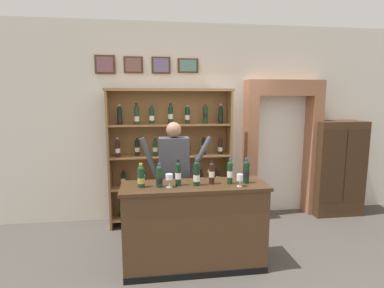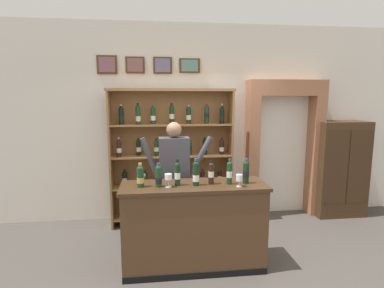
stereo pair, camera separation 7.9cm
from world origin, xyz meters
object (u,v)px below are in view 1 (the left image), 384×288
object	(u,v)px
tasting_bottle_prosecco	(178,173)
tasting_bottle_riserva	(212,173)
shopkeeper	(174,172)
wine_glass_left	(169,178)
wine_glass_right	(240,178)
tasting_bottle_vin_santo	(246,171)
tasting_bottle_rosso	(141,176)
tasting_counter	(194,226)
tasting_bottle_grappa	(159,176)
tasting_bottle_super_tuscan	(197,173)
wine_shelf	(171,154)
side_cabinet	(336,168)
tasting_bottle_brunello	(230,172)

from	to	relation	value
tasting_bottle_prosecco	tasting_bottle_riserva	distance (m)	0.40
shopkeeper	wine_glass_left	bearing A→B (deg)	-99.94
tasting_bottle_prosecco	wine_glass_right	distance (m)	0.71
tasting_bottle_vin_santo	wine_glass_left	world-z (taller)	tasting_bottle_vin_santo
shopkeeper	tasting_bottle_rosso	size ratio (longest dim) A/B	6.20
tasting_counter	wine_glass_right	world-z (taller)	wine_glass_right
tasting_counter	tasting_bottle_prosecco	world-z (taller)	tasting_bottle_prosecco
tasting_bottle_vin_santo	tasting_bottle_grappa	bearing A→B (deg)	-178.65
tasting_bottle_grappa	tasting_bottle_prosecco	distance (m)	0.22
tasting_bottle_super_tuscan	wine_shelf	bearing A→B (deg)	98.44
tasting_bottle_rosso	tasting_bottle_super_tuscan	distance (m)	0.64
wine_shelf	tasting_bottle_grappa	size ratio (longest dim) A/B	7.86
tasting_bottle_vin_santo	wine_glass_right	distance (m)	0.18
side_cabinet	tasting_bottle_rosso	world-z (taller)	side_cabinet
tasting_bottle_vin_santo	wine_glass_right	size ratio (longest dim) A/B	2.12
tasting_bottle_brunello	wine_glass_left	size ratio (longest dim) A/B	2.00
tasting_bottle_super_tuscan	wine_glass_right	size ratio (longest dim) A/B	2.22
tasting_bottle_prosecco	tasting_bottle_brunello	bearing A→B (deg)	-1.41
shopkeeper	wine_glass_right	world-z (taller)	shopkeeper
side_cabinet	shopkeeper	xyz separation A→B (m)	(-2.94, -0.86, 0.24)
tasting_bottle_grappa	tasting_bottle_super_tuscan	size ratio (longest dim) A/B	0.87
wine_shelf	side_cabinet	distance (m)	2.95
tasting_bottle_prosecco	wine_glass_left	xyz separation A→B (m)	(-0.11, -0.05, -0.03)
tasting_bottle_riserva	wine_glass_left	distance (m)	0.51
side_cabinet	tasting_bottle_brunello	bearing A→B (deg)	-148.52
wine_glass_right	tasting_bottle_prosecco	bearing A→B (deg)	168.83
tasting_bottle_super_tuscan	shopkeeper	bearing A→B (deg)	110.57
tasting_bottle_riserva	wine_shelf	bearing A→B (deg)	106.03
tasting_bottle_grappa	tasting_bottle_riserva	size ratio (longest dim) A/B	0.97
tasting_counter	wine_glass_left	world-z (taller)	wine_glass_left
shopkeeper	tasting_bottle_vin_santo	bearing A→B (deg)	-34.26
side_cabinet	tasting_counter	world-z (taller)	side_cabinet
tasting_counter	tasting_bottle_prosecco	bearing A→B (deg)	-176.09
tasting_bottle_vin_santo	wine_glass_right	bearing A→B (deg)	-132.55
shopkeeper	tasting_counter	bearing A→B (deg)	-69.78
tasting_bottle_prosecco	tasting_bottle_vin_santo	xyz separation A→B (m)	(0.82, -0.01, -0.00)
tasting_bottle_rosso	tasting_counter	bearing A→B (deg)	2.49
tasting_bottle_riserva	wine_glass_left	bearing A→B (deg)	-173.15
wine_shelf	tasting_bottle_prosecco	size ratio (longest dim) A/B	7.04
tasting_bottle_prosecco	wine_glass_left	bearing A→B (deg)	-153.46
tasting_bottle_riserva	tasting_bottle_rosso	bearing A→B (deg)	-178.57
side_cabinet	shopkeeper	distance (m)	3.07
tasting_bottle_rosso	tasting_bottle_riserva	size ratio (longest dim) A/B	0.98
tasting_bottle_prosecco	tasting_bottle_brunello	world-z (taller)	tasting_bottle_prosecco
wine_shelf	tasting_counter	xyz separation A→B (m)	(0.19, -1.37, -0.63)
tasting_bottle_riserva	wine_glass_right	bearing A→B (deg)	-25.80
tasting_counter	shopkeeper	world-z (taller)	shopkeeper
tasting_bottle_rosso	tasting_bottle_vin_santo	bearing A→B (deg)	0.20
side_cabinet	tasting_bottle_riserva	world-z (taller)	side_cabinet
tasting_bottle_prosecco	tasting_bottle_super_tuscan	distance (m)	0.22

